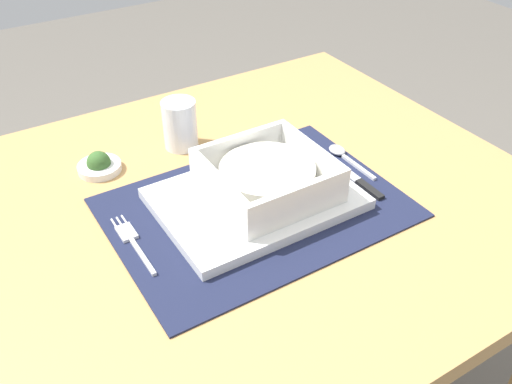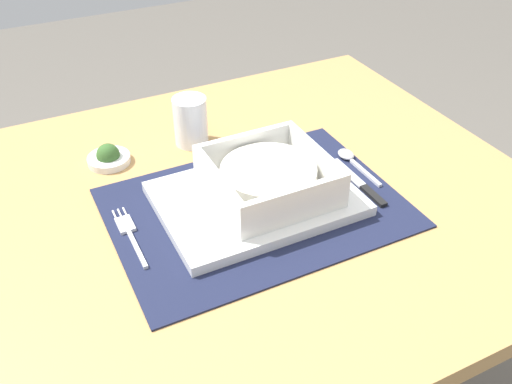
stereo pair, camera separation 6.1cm
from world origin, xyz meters
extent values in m
cube|color=#B2844C|center=(0.00, 0.00, 0.69)|extent=(0.90, 0.76, 0.03)
cube|color=olive|center=(0.40, 0.33, 0.34)|extent=(0.05, 0.05, 0.68)
cube|color=#191E38|center=(0.01, -0.03, 0.71)|extent=(0.42, 0.31, 0.00)
cube|color=white|center=(0.01, -0.02, 0.72)|extent=(0.28, 0.21, 0.02)
cube|color=white|center=(0.03, -0.03, 0.73)|extent=(0.17, 0.17, 0.01)
cube|color=white|center=(-0.05, -0.03, 0.76)|extent=(0.01, 0.17, 0.05)
cube|color=white|center=(0.11, -0.03, 0.76)|extent=(0.01, 0.17, 0.05)
cube|color=white|center=(0.03, -0.10, 0.76)|extent=(0.15, 0.01, 0.05)
cube|color=white|center=(0.03, 0.05, 0.76)|extent=(0.15, 0.01, 0.05)
cylinder|color=silver|center=(0.03, -0.03, 0.75)|extent=(0.14, 0.14, 0.03)
cube|color=silver|center=(-0.18, -0.05, 0.71)|extent=(0.01, 0.08, 0.00)
cube|color=silver|center=(-0.18, 0.01, 0.71)|extent=(0.02, 0.04, 0.00)
cylinder|color=silver|center=(-0.19, 0.04, 0.71)|extent=(0.00, 0.02, 0.00)
cylinder|color=silver|center=(-0.18, 0.04, 0.71)|extent=(0.00, 0.02, 0.00)
cylinder|color=silver|center=(-0.17, 0.04, 0.71)|extent=(0.00, 0.02, 0.00)
cube|color=silver|center=(0.20, -0.03, 0.71)|extent=(0.01, 0.08, 0.00)
ellipsoid|color=silver|center=(0.20, 0.02, 0.72)|extent=(0.02, 0.03, 0.01)
cube|color=black|center=(0.17, -0.09, 0.71)|extent=(0.01, 0.05, 0.01)
cube|color=silver|center=(0.17, -0.02, 0.71)|extent=(0.01, 0.08, 0.00)
cylinder|color=white|center=(-0.01, 0.18, 0.75)|extent=(0.06, 0.06, 0.08)
cylinder|color=maroon|center=(-0.01, 0.18, 0.74)|extent=(0.05, 0.05, 0.05)
cylinder|color=white|center=(-0.16, 0.18, 0.71)|extent=(0.07, 0.07, 0.01)
sphere|color=#335926|center=(-0.16, 0.18, 0.72)|extent=(0.04, 0.04, 0.04)
camera|label=1|loc=(-0.34, -0.59, 1.22)|focal=39.53mm
camera|label=2|loc=(-0.29, -0.62, 1.22)|focal=39.53mm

